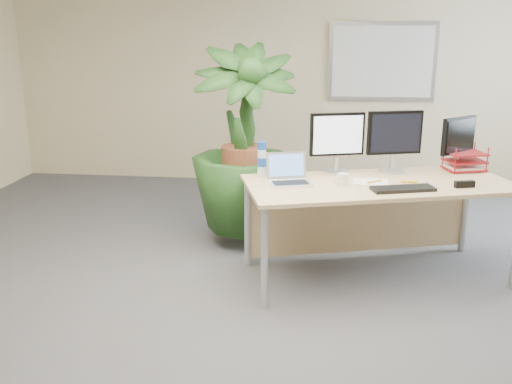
# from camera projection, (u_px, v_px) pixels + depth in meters

# --- Properties ---
(floor) EXTENTS (8.00, 8.00, 0.00)m
(floor) POSITION_uv_depth(u_px,v_px,m) (239.00, 338.00, 3.73)
(floor) COLOR #45454A
(floor) RESTS_ON ground
(back_wall) EXTENTS (7.00, 0.04, 2.70)m
(back_wall) POSITION_uv_depth(u_px,v_px,m) (284.00, 77.00, 7.17)
(back_wall) COLOR beige
(back_wall) RESTS_ON floor
(whiteboard) EXTENTS (1.30, 0.04, 0.95)m
(whiteboard) POSITION_uv_depth(u_px,v_px,m) (382.00, 62.00, 6.95)
(whiteboard) COLOR #A7A8AC
(whiteboard) RESTS_ON back_wall
(desk) EXTENTS (2.23, 1.42, 0.79)m
(desk) POSITION_uv_depth(u_px,v_px,m) (373.00, 199.00, 4.59)
(desk) COLOR tan
(desk) RESTS_ON floor
(floor_plant) EXTENTS (1.01, 1.01, 1.50)m
(floor_plant) POSITION_uv_depth(u_px,v_px,m) (244.00, 165.00, 5.19)
(floor_plant) COLOR #193C15
(floor_plant) RESTS_ON floor
(monitor_left) EXTENTS (0.44, 0.20, 0.50)m
(monitor_left) POSITION_uv_depth(u_px,v_px,m) (337.00, 139.00, 4.63)
(monitor_left) COLOR silver
(monitor_left) RESTS_ON desk
(monitor_right) EXTENTS (0.45, 0.21, 0.51)m
(monitor_right) POSITION_uv_depth(u_px,v_px,m) (395.00, 138.00, 4.66)
(monitor_right) COLOR silver
(monitor_right) RESTS_ON desk
(monitor_dark) EXTENTS (0.32, 0.29, 0.45)m
(monitor_dark) POSITION_uv_depth(u_px,v_px,m) (458.00, 139.00, 4.78)
(monitor_dark) COLOR silver
(monitor_dark) RESTS_ON desk
(laptop) EXTENTS (0.38, 0.35, 0.23)m
(laptop) POSITION_uv_depth(u_px,v_px,m) (288.00, 175.00, 4.42)
(laptop) COLOR white
(laptop) RESTS_ON desk
(keyboard) EXTENTS (0.49, 0.28, 0.03)m
(keyboard) POSITION_uv_depth(u_px,v_px,m) (403.00, 189.00, 4.21)
(keyboard) COLOR black
(keyboard) RESTS_ON desk
(coffee_mug) EXTENTS (0.12, 0.08, 0.09)m
(coffee_mug) POSITION_uv_depth(u_px,v_px,m) (343.00, 179.00, 4.35)
(coffee_mug) COLOR silver
(coffee_mug) RESTS_ON desk
(spiral_notebook) EXTENTS (0.27, 0.20, 0.01)m
(spiral_notebook) POSITION_uv_depth(u_px,v_px,m) (371.00, 182.00, 4.42)
(spiral_notebook) COLOR white
(spiral_notebook) RESTS_ON desk
(orange_pen) EXTENTS (0.12, 0.10, 0.01)m
(orange_pen) POSITION_uv_depth(u_px,v_px,m) (375.00, 181.00, 4.40)
(orange_pen) COLOR orange
(orange_pen) RESTS_ON spiral_notebook
(yellow_highlighter) EXTENTS (0.13, 0.03, 0.02)m
(yellow_highlighter) POSITION_uv_depth(u_px,v_px,m) (409.00, 182.00, 4.42)
(yellow_highlighter) COLOR gold
(yellow_highlighter) RESTS_ON desk
(water_bottle) EXTENTS (0.07, 0.07, 0.29)m
(water_bottle) POSITION_uv_depth(u_px,v_px,m) (262.00, 160.00, 4.57)
(water_bottle) COLOR white
(water_bottle) RESTS_ON desk
(letter_tray) EXTENTS (0.37, 0.32, 0.15)m
(letter_tray) POSITION_uv_depth(u_px,v_px,m) (464.00, 163.00, 4.80)
(letter_tray) COLOR maroon
(letter_tray) RESTS_ON desk
(stapler) EXTENTS (0.16, 0.08, 0.05)m
(stapler) POSITION_uv_depth(u_px,v_px,m) (465.00, 184.00, 4.29)
(stapler) COLOR black
(stapler) RESTS_ON desk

